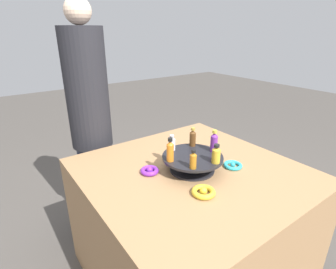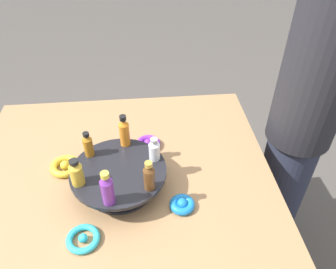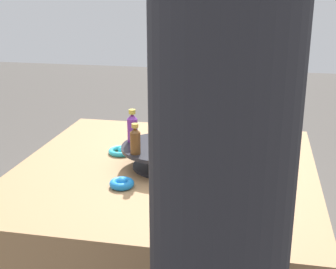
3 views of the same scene
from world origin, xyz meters
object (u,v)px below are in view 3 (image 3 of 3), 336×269
Objects in this scene: bottle_amber at (193,127)px; bottle_brown at (135,140)px; ribbon_bow_blue at (122,183)px; bottle_clear at (171,147)px; bottle_purple at (132,127)px; bottle_orange at (200,135)px; ribbon_bow_teal at (121,151)px; ribbon_bow_gold at (201,147)px; ribbon_bow_purple at (217,179)px; bottle_gold at (161,124)px; display_stand at (165,154)px.

bottle_amber is 0.26m from bottle_brown.
bottle_amber is at bearing 57.70° from ribbon_bow_blue.
bottle_purple reaches higher than bottle_clear.
bottle_orange reaches higher than bottle_clear.
bottle_clear is at bearing -43.00° from ribbon_bow_teal.
ribbon_bow_purple is at bearing -72.73° from ribbon_bow_gold.
bottle_brown is at bearing -60.41° from ribbon_bow_teal.
bottle_clear is 0.26m from bottle_gold.
bottle_amber is 0.89× the size of bottle_brown.
ribbon_bow_gold is at bearing 17.27° from ribbon_bow_teal.
bottle_gold is 0.34m from ribbon_bow_blue.
ribbon_bow_blue is at bearing -152.47° from bottle_clear.
bottle_gold is (-0.17, 0.14, -0.01)m from bottle_orange.
ribbon_bow_blue is (-0.06, -0.32, -0.11)m from bottle_gold.
ribbon_bow_blue is at bearing -101.82° from bottle_brown.
display_stand is 0.23m from ribbon_bow_gold.
bottle_orange is 0.17m from ribbon_bow_purple.
bottle_brown reaches higher than bottle_amber.
bottle_brown is 1.07× the size of ribbon_bow_teal.
ribbon_bow_blue and ribbon_bow_purple have the same top height.
ribbon_bow_gold is 1.09× the size of ribbon_bow_teal.
display_stand is 3.31× the size of ribbon_bow_purple.
bottle_amber is (-0.04, 0.12, -0.01)m from bottle_orange.
display_stand is 2.92× the size of ribbon_bow_gold.
display_stand reaches higher than ribbon_bow_blue.
bottle_amber reaches higher than ribbon_bow_blue.
bottle_purple is 0.37m from ribbon_bow_purple.
display_stand reaches higher than ribbon_bow_purple.
bottle_amber is 0.15m from ribbon_bow_gold.
ribbon_bow_purple is (0.24, -0.22, -0.11)m from bottle_gold.
bottle_clear reaches higher than ribbon_bow_teal.
bottle_brown reaches higher than bottle_gold.
ribbon_bow_teal is at bearing 131.35° from bottle_purple.
bottle_amber is at bearing -1.20° from ribbon_bow_teal.
bottle_brown reaches higher than ribbon_bow_teal.
bottle_brown is 0.30m from ribbon_bow_purple.
bottle_brown is (-0.08, -0.10, 0.08)m from display_stand.
ribbon_bow_gold is 0.32m from ribbon_bow_purple.
ribbon_bow_gold and ribbon_bow_blue have the same top height.
bottle_brown is 1.12× the size of ribbon_bow_purple.
bottle_gold reaches higher than ribbon_bow_teal.
ribbon_bow_teal is (-0.32, 0.13, -0.13)m from bottle_orange.
bottle_amber reaches higher than ribbon_bow_gold.
ribbon_bow_purple is at bearing -21.37° from bottle_purple.
bottle_orange is at bearing 131.35° from ribbon_bow_purple.
ribbon_bow_blue is 0.32m from ribbon_bow_purple.
ribbon_bow_blue is at bearing -117.73° from display_stand.
ribbon_bow_purple is at bearing -43.00° from bottle_gold.
ribbon_bow_teal is (-0.11, 0.20, -0.12)m from bottle_brown.
bottle_clear reaches higher than ribbon_bow_blue.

